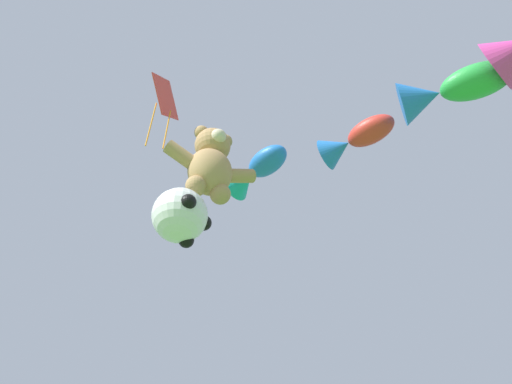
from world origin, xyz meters
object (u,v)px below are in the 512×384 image
at_px(soccer_ball_kite, 180,216).
at_px(fish_kite_emerald, 448,90).
at_px(fish_kite_cobalt, 255,171).
at_px(fish_kite_crimson, 354,140).
at_px(diamond_kite, 165,100).
at_px(teddy_bear_kite, 211,163).

xyz_separation_m(soccer_ball_kite, fish_kite_emerald, (4.27, -3.42, 2.34)).
relative_size(fish_kite_cobalt, fish_kite_emerald, 0.89).
height_order(soccer_ball_kite, fish_kite_crimson, fish_kite_crimson).
xyz_separation_m(fish_kite_crimson, diamond_kite, (-4.05, 1.59, 1.10)).
bearing_deg(fish_kite_emerald, fish_kite_cobalt, 118.17).
bearing_deg(teddy_bear_kite, fish_kite_emerald, -42.29).
distance_m(teddy_bear_kite, soccer_ball_kite, 1.83).
bearing_deg(diamond_kite, fish_kite_cobalt, 15.29).
distance_m(fish_kite_cobalt, diamond_kite, 2.84).
bearing_deg(fish_kite_cobalt, fish_kite_crimson, -60.14).
height_order(fish_kite_emerald, diamond_kite, diamond_kite).
height_order(soccer_ball_kite, fish_kite_emerald, fish_kite_emerald).
xyz_separation_m(soccer_ball_kite, diamond_kite, (-0.75, 0.14, 3.54)).
distance_m(soccer_ball_kite, fish_kite_emerald, 5.95).
bearing_deg(fish_kite_cobalt, diamond_kite, -164.71).
distance_m(teddy_bear_kite, diamond_kite, 2.17).
distance_m(soccer_ball_kite, fish_kite_cobalt, 3.78).
xyz_separation_m(teddy_bear_kite, diamond_kite, (-1.24, 0.13, 1.78)).
relative_size(soccer_ball_kite, fish_kite_crimson, 0.63).
relative_size(soccer_ball_kite, fish_kite_cobalt, 0.59).
distance_m(soccer_ball_kite, fish_kite_crimson, 4.35).
height_order(teddy_bear_kite, fish_kite_cobalt, fish_kite_cobalt).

